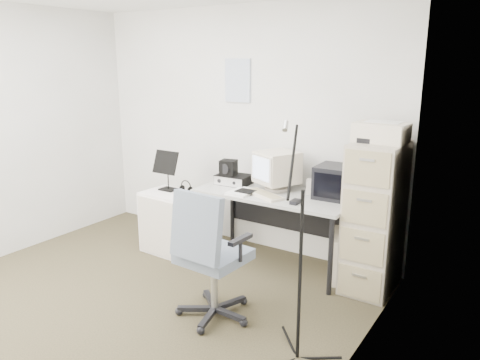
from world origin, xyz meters
The scene contains 21 objects.
floor centered at (0.00, 0.00, -0.01)m, with size 3.60×3.60×0.01m, color #2C291C.
wall_back centered at (0.00, 1.80, 1.25)m, with size 3.60×0.02×2.50m, color silver.
wall_right centered at (1.80, 0.00, 1.25)m, with size 0.02×3.60×2.50m, color silver.
wall_calendar centered at (-0.02, 1.79, 1.75)m, with size 0.30×0.02×0.44m, color white.
filing_cabinet centered at (1.58, 1.48, 0.65)m, with size 0.40×0.60×1.30m, color beige.
printer centered at (1.58, 1.48, 1.38)m, with size 0.41×0.28×0.16m, color beige.
desk centered at (0.63, 1.45, 0.36)m, with size 1.50×0.70×0.73m, color #ACACAC.
crt_monitor centered at (0.59, 1.55, 0.92)m, with size 0.34×0.36×0.38m, color beige.
crt_tv centered at (1.16, 1.60, 0.88)m, with size 0.33×0.35×0.30m, color black.
desk_speaker centered at (0.93, 1.58, 0.80)m, with size 0.08×0.08×0.14m, color #BEB5A8.
keyboard centered at (0.59, 1.29, 0.74)m, with size 0.44×0.16×0.02m, color beige.
mouse centered at (0.95, 1.23, 0.75)m, with size 0.07×0.11×0.03m, color black.
radio_receiver centered at (0.12, 1.50, 0.78)m, with size 0.34×0.24×0.10m, color black.
radio_speaker centered at (0.08, 1.46, 0.90)m, with size 0.15×0.14×0.15m, color black.
papers centered at (0.37, 1.27, 0.74)m, with size 0.21×0.29×0.02m, color white.
pc_tower centered at (1.30, 1.52, 0.21)m, with size 0.20×0.46×0.43m, color beige.
office_chair centered at (0.70, 0.34, 0.52)m, with size 0.61×0.61×1.05m, color slate.
side_cart centered at (-0.45, 1.15, 0.32)m, with size 0.51×0.41×0.64m, color white.
music_stand centered at (-0.51, 1.21, 0.85)m, with size 0.29×0.16×0.43m, color black.
headphones centered at (-0.28, 1.22, 0.68)m, with size 0.14×0.14×0.03m, color black.
mic_stand centered at (1.49, 0.21, 0.77)m, with size 0.02×0.02×1.54m, color black.
Camera 1 is at (2.67, -2.33, 1.95)m, focal length 35.00 mm.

